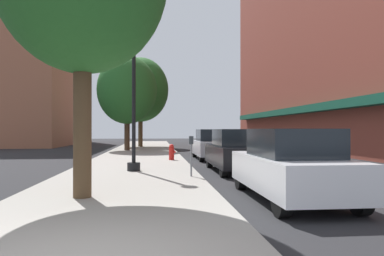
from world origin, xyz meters
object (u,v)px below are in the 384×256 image
Objects in this scene: car_black at (236,151)px; parking_meter_near at (191,151)px; tree_mid at (140,90)px; fire_hydrant at (172,152)px; lamppost at (134,88)px; car_white at (290,165)px; tree_far at (127,90)px; car_silver at (212,145)px.

parking_meter_near is at bearing -134.71° from car_black.
tree_mid is 20.20m from car_black.
fire_hydrant is at bearing -81.74° from tree_mid.
lamppost is 1.37× the size of car_white.
tree_mid is at bearing 101.87° from car_black.
parking_meter_near is 0.30× the size of car_black.
tree_far is 1.64× the size of car_silver.
car_white is (1.95, -3.60, -0.14)m from parking_meter_near.
lamppost is 1.37× the size of car_silver.
car_black is (5.20, -13.34, -3.79)m from tree_far.
car_white is (4.44, -24.85, -4.46)m from tree_mid.
fire_hydrant is 0.60× the size of parking_meter_near.
lamppost reaches higher than car_white.
lamppost is 1.37× the size of car_black.
tree_mid reaches higher than car_black.
car_black is (3.91, 0.27, -2.39)m from lamppost.
car_silver is (0.00, 11.58, 0.00)m from car_white.
fire_hydrant is 0.18× the size of car_silver.
car_black and car_silver have the same top height.
tree_mid reaches higher than fire_hydrant.
parking_meter_near is 4.10m from car_white.
tree_mid is 14.69m from car_silver.
fire_hydrant is at bearing -146.80° from car_silver.
tree_mid reaches higher than lamppost.
tree_far is 1.64× the size of car_black.
car_black is at bearing -90.53° from car_silver.
tree_far is 20.06m from car_white.
fire_hydrant is at bearing 93.06° from parking_meter_near.
tree_far reaches higher than parking_meter_near.
tree_far is at bearing 101.91° from parking_meter_near.
fire_hydrant is 0.11× the size of tree_far.
lamppost is 19.58m from tree_mid.
parking_meter_near is 2.83m from car_black.
car_white is at bearing -90.53° from car_silver.
car_black reaches higher than fire_hydrant.
tree_mid is 1.88× the size of car_white.
car_white reaches higher than parking_meter_near.
car_white is at bearing -79.86° from tree_mid.
car_silver is (5.20, -7.42, -3.79)m from tree_far.
tree_mid reaches higher than tree_far.
car_black is at bearing -76.96° from tree_mid.
tree_far reaches higher than car_silver.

